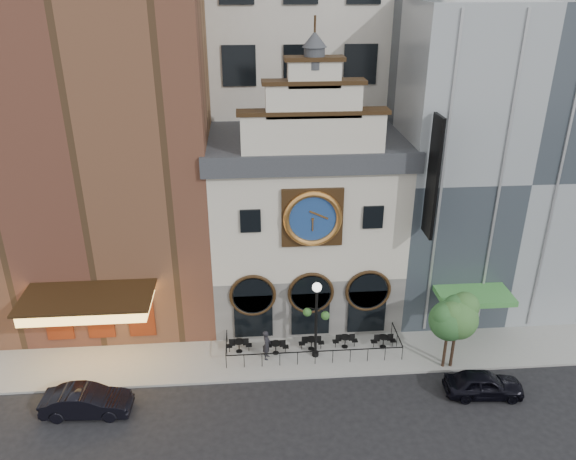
% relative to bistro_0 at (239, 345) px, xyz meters
% --- Properties ---
extents(ground, '(120.00, 120.00, 0.00)m').
position_rel_bistro_0_xyz_m(ground, '(4.54, -2.75, -0.61)').
color(ground, black).
rests_on(ground, ground).
extents(sidewalk, '(44.00, 5.00, 0.15)m').
position_rel_bistro_0_xyz_m(sidewalk, '(4.54, -0.25, -0.54)').
color(sidewalk, gray).
rests_on(sidewalk, ground).
extents(clock_building, '(12.60, 8.78, 18.65)m').
position_rel_bistro_0_xyz_m(clock_building, '(4.54, 5.08, 6.07)').
color(clock_building, '#605E5B').
rests_on(clock_building, ground).
extents(theater_building, '(14.00, 15.60, 25.00)m').
position_rel_bistro_0_xyz_m(theater_building, '(-8.46, 7.21, 11.99)').
color(theater_building, brown).
rests_on(theater_building, ground).
extents(retail_building, '(14.00, 14.40, 20.00)m').
position_rel_bistro_0_xyz_m(retail_building, '(17.54, 7.24, 9.53)').
color(retail_building, gray).
rests_on(retail_building, ground).
extents(cafe_railing, '(10.60, 2.60, 0.90)m').
position_rel_bistro_0_xyz_m(cafe_railing, '(4.54, -0.25, -0.01)').
color(cafe_railing, black).
rests_on(cafe_railing, sidewalk).
extents(bistro_0, '(1.58, 0.68, 0.90)m').
position_rel_bistro_0_xyz_m(bistro_0, '(0.00, 0.00, 0.00)').
color(bistro_0, black).
rests_on(bistro_0, sidewalk).
extents(bistro_1, '(1.58, 0.68, 0.90)m').
position_rel_bistro_0_xyz_m(bistro_1, '(2.25, -0.34, 0.00)').
color(bistro_1, black).
rests_on(bistro_1, sidewalk).
extents(bistro_2, '(1.58, 0.68, 0.90)m').
position_rel_bistro_0_xyz_m(bistro_2, '(4.48, -0.09, 0.00)').
color(bistro_2, black).
rests_on(bistro_2, sidewalk).
extents(bistro_3, '(1.58, 0.68, 0.90)m').
position_rel_bistro_0_xyz_m(bistro_3, '(6.61, -0.04, 0.00)').
color(bistro_3, black).
rests_on(bistro_3, sidewalk).
extents(bistro_4, '(1.58, 0.68, 0.90)m').
position_rel_bistro_0_xyz_m(bistro_4, '(8.99, -0.23, 0.00)').
color(bistro_4, black).
rests_on(bistro_4, sidewalk).
extents(car_right, '(4.44, 2.06, 1.47)m').
position_rel_bistro_0_xyz_m(car_right, '(13.58, -4.78, 0.12)').
color(car_right, black).
rests_on(car_right, ground).
extents(car_left, '(4.74, 1.83, 1.54)m').
position_rel_bistro_0_xyz_m(car_left, '(-8.08, -4.55, 0.16)').
color(car_left, black).
rests_on(car_left, ground).
extents(pedestrian, '(0.61, 0.79, 1.94)m').
position_rel_bistro_0_xyz_m(pedestrian, '(1.68, -0.76, 0.50)').
color(pedestrian, black).
rests_on(pedestrian, sidewalk).
extents(lamppost, '(1.54, 0.97, 5.12)m').
position_rel_bistro_0_xyz_m(lamppost, '(4.65, -0.76, 2.70)').
color(lamppost, black).
rests_on(lamppost, sidewalk).
extents(tree_left, '(2.42, 2.33, 4.65)m').
position_rel_bistro_0_xyz_m(tree_left, '(12.16, -2.31, 2.95)').
color(tree_left, '#382619').
rests_on(tree_left, sidewalk).
extents(tree_right, '(2.50, 2.40, 4.81)m').
position_rel_bistro_0_xyz_m(tree_right, '(12.63, -2.31, 3.06)').
color(tree_right, '#382619').
rests_on(tree_right, sidewalk).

